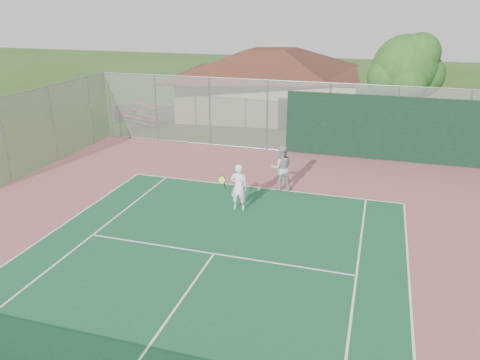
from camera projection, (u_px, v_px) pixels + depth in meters
name	position (u px, v px, depth m)	size (l,w,h in m)	color
back_fence	(331.00, 122.00, 22.13)	(20.08, 0.11, 3.53)	gray
side_fence_left	(52.00, 124.00, 21.36)	(0.08, 9.00, 3.50)	gray
clubhouse	(270.00, 76.00, 30.05)	(12.34, 8.82, 5.04)	tan
bleachers	(144.00, 113.00, 28.87)	(3.43, 2.70, 1.05)	#A53026
tree	(407.00, 70.00, 24.63)	(3.99, 3.78, 5.57)	#322412
player_white_front	(239.00, 187.00, 16.50)	(1.04, 0.68, 1.71)	white
player_grey_back	(281.00, 168.00, 18.29)	(1.06, 0.94, 1.79)	#A2A5A7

